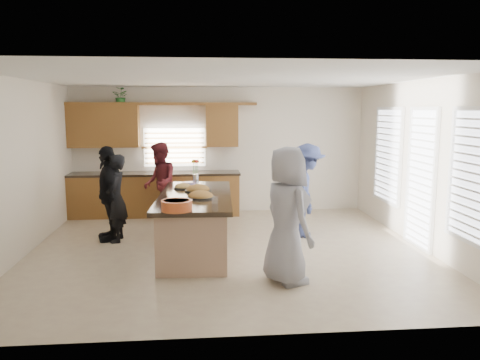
{
  "coord_description": "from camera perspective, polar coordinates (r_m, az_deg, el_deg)",
  "views": [
    {
      "loc": [
        -0.47,
        -7.51,
        2.33
      ],
      "look_at": [
        0.21,
        0.16,
        1.15
      ],
      "focal_mm": 35.0,
      "sensor_mm": 36.0,
      "label": 1
    }
  ],
  "objects": [
    {
      "name": "floor",
      "position": [
        7.88,
        -1.46,
        -8.49
      ],
      "size": [
        6.5,
        6.5,
        0.0
      ],
      "primitive_type": "plane",
      "color": "beige",
      "rests_on": "ground"
    },
    {
      "name": "room_shell",
      "position": [
        7.54,
        -1.52,
        5.45
      ],
      "size": [
        6.52,
        6.02,
        2.81
      ],
      "color": "silver",
      "rests_on": "ground"
    },
    {
      "name": "back_cabinetry",
      "position": [
        10.39,
        -10.55,
        0.72
      ],
      "size": [
        4.08,
        0.66,
        2.46
      ],
      "color": "brown",
      "rests_on": "ground"
    },
    {
      "name": "right_wall_glazing",
      "position": [
        8.31,
        21.33,
        1.29
      ],
      "size": [
        0.06,
        4.0,
        2.25
      ],
      "color": "white",
      "rests_on": "ground"
    },
    {
      "name": "island",
      "position": [
        7.73,
        -5.42,
        -5.38
      ],
      "size": [
        1.28,
        2.75,
        0.95
      ],
      "rotation": [
        0.0,
        0.0,
        -0.05
      ],
      "color": "tan",
      "rests_on": "ground"
    },
    {
      "name": "platter_front",
      "position": [
        7.3,
        -4.84,
        -1.99
      ],
      "size": [
        0.43,
        0.43,
        0.18
      ],
      "color": "black",
      "rests_on": "island"
    },
    {
      "name": "platter_mid",
      "position": [
        7.89,
        -5.15,
        -1.19
      ],
      "size": [
        0.44,
        0.44,
        0.18
      ],
      "color": "black",
      "rests_on": "island"
    },
    {
      "name": "platter_back",
      "position": [
        8.2,
        -6.95,
        -0.85
      ],
      "size": [
        0.32,
        0.32,
        0.13
      ],
      "color": "black",
      "rests_on": "island"
    },
    {
      "name": "salad_bowl",
      "position": [
        6.43,
        -7.72,
        -3.02
      ],
      "size": [
        0.42,
        0.42,
        0.14
      ],
      "color": "#CA5325",
      "rests_on": "island"
    },
    {
      "name": "clear_cup",
      "position": [
        6.82,
        -3.09,
        -2.51
      ],
      "size": [
        0.09,
        0.09,
        0.11
      ],
      "primitive_type": "cylinder",
      "color": "white",
      "rests_on": "island"
    },
    {
      "name": "plate_stack",
      "position": [
        8.64,
        -6.22,
        -0.38
      ],
      "size": [
        0.24,
        0.24,
        0.04
      ],
      "primitive_type": "cylinder",
      "color": "#B893D6",
      "rests_on": "island"
    },
    {
      "name": "flower_vase",
      "position": [
        8.66,
        -5.44,
        1.17
      ],
      "size": [
        0.14,
        0.14,
        0.45
      ],
      "color": "silver",
      "rests_on": "island"
    },
    {
      "name": "potted_plant",
      "position": [
        10.46,
        -14.28,
        9.85
      ],
      "size": [
        0.43,
        0.4,
        0.37
      ],
      "primitive_type": "imported",
      "rotation": [
        0.0,
        0.0,
        -0.43
      ],
      "color": "#307830",
      "rests_on": "back_cabinetry"
    },
    {
      "name": "woman_left_back",
      "position": [
        8.48,
        -14.88,
        -2.18
      ],
      "size": [
        0.39,
        0.58,
        1.54
      ],
      "primitive_type": "imported",
      "rotation": [
        0.0,
        0.0,
        -1.53
      ],
      "color": "black",
      "rests_on": "ground"
    },
    {
      "name": "woman_left_mid",
      "position": [
        9.62,
        -9.74,
        -0.38
      ],
      "size": [
        0.74,
        0.89,
        1.66
      ],
      "primitive_type": "imported",
      "rotation": [
        0.0,
        0.0,
        -1.42
      ],
      "color": "maroon",
      "rests_on": "ground"
    },
    {
      "name": "woman_left_front",
      "position": [
        8.6,
        -15.72,
        -1.58
      ],
      "size": [
        0.65,
        1.06,
        1.68
      ],
      "primitive_type": "imported",
      "rotation": [
        0.0,
        0.0,
        -1.31
      ],
      "color": "black",
      "rests_on": "ground"
    },
    {
      "name": "woman_right_back",
      "position": [
        8.57,
        8.13,
        -1.29
      ],
      "size": [
        0.85,
        1.21,
        1.71
      ],
      "primitive_type": "imported",
      "rotation": [
        0.0,
        0.0,
        1.36
      ],
      "color": "#38447A",
      "rests_on": "ground"
    },
    {
      "name": "woman_right_front",
      "position": [
        6.26,
        5.72,
        -4.34
      ],
      "size": [
        0.87,
        1.05,
        1.84
      ],
      "primitive_type": "imported",
      "rotation": [
        0.0,
        0.0,
        1.94
      ],
      "color": "gray",
      "rests_on": "ground"
    }
  ]
}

